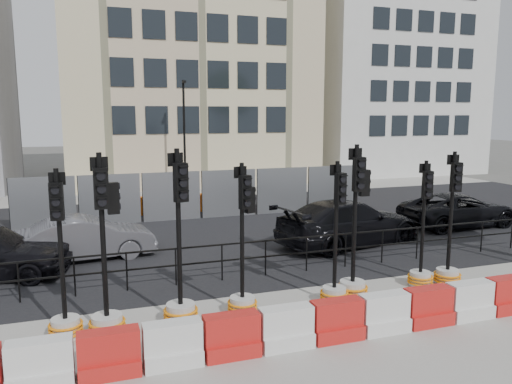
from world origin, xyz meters
name	(u,v)px	position (x,y,z in m)	size (l,w,h in m)	color
ground	(282,291)	(0.00, 0.00, 0.00)	(120.00, 120.00, 0.00)	#51514C
sidewalk_near	(341,344)	(0.00, -3.00, 0.01)	(40.00, 6.00, 0.02)	gray
road	(213,229)	(0.00, 7.00, 0.01)	(40.00, 14.00, 0.03)	black
sidewalk_far	(173,193)	(0.00, 16.00, 0.01)	(40.00, 4.00, 0.02)	gray
building_cream	(185,40)	(2.00, 21.99, 9.00)	(15.00, 10.06, 18.00)	beige
building_white	(386,63)	(17.00, 21.99, 8.00)	(12.00, 9.06, 16.00)	silver
kerb_railing	(266,252)	(0.00, 1.20, 0.69)	(18.00, 0.04, 1.00)	black
heras_fencing	(186,200)	(-0.49, 9.71, 0.71)	(14.33, 1.72, 2.00)	gray
lamp_post_far	(184,135)	(0.50, 14.98, 3.22)	(0.12, 0.56, 6.00)	black
barrier_row	(336,322)	(0.00, -2.80, 0.37)	(13.60, 0.50, 0.80)	red
traffic_signal_a	(64,304)	(-4.94, -1.04, 0.69)	(0.65, 0.65, 3.32)	silver
traffic_signal_b	(106,295)	(-4.16, -1.24, 0.86)	(0.71, 0.71, 3.61)	silver
traffic_signal_c	(181,289)	(-2.70, -1.12, 0.75)	(0.72, 0.72, 3.64)	silver
traffic_signal_d	(243,280)	(-1.33, -1.06, 0.79)	(0.65, 0.65, 3.31)	silver
traffic_signal_e	(335,275)	(0.83, -1.15, 0.68)	(0.65, 0.65, 3.29)	silver
traffic_signal_f	(354,264)	(1.38, -1.03, 0.87)	(0.72, 0.72, 3.64)	silver
traffic_signal_g	(421,261)	(3.42, -0.82, 0.66)	(0.63, 0.63, 3.19)	silver
traffic_signal_h	(449,258)	(4.15, -0.94, 0.70)	(0.67, 0.67, 3.40)	silver
car_b	(86,238)	(-4.51, 4.39, 0.65)	(4.10, 1.84, 1.31)	#535359
car_c	(349,223)	(3.72, 3.37, 0.75)	(5.52, 3.19, 1.51)	black
car_d	(459,210)	(9.10, 4.44, 0.64)	(4.68, 2.26, 1.28)	black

